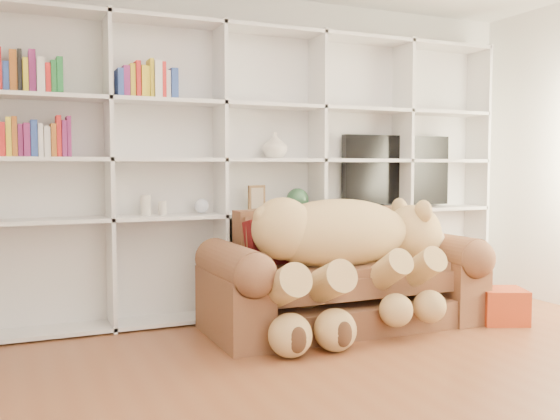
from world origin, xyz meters
name	(u,v)px	position (x,y,z in m)	size (l,w,h in m)	color
floor	(444,408)	(0.00, 0.00, 0.00)	(5.00, 5.00, 0.00)	brown
wall_back	(261,154)	(0.00, 2.50, 1.35)	(5.00, 0.02, 2.70)	white
bookshelf	(241,159)	(-0.24, 2.36, 1.31)	(4.43, 0.35, 2.40)	white
sofa	(342,282)	(0.35, 1.69, 0.34)	(2.15, 0.93, 0.90)	brown
teddy_bear	(345,247)	(0.27, 1.51, 0.65)	(1.76, 0.93, 1.02)	tan
throw_pillow	(271,245)	(-0.19, 1.84, 0.65)	(0.38, 0.12, 0.38)	#5C110F
gift_box	(502,306)	(1.56, 1.24, 0.14)	(0.34, 0.32, 0.28)	#B13917
tv	(396,172)	(1.30, 2.35, 1.19)	(1.13, 0.18, 0.67)	black
picture_frame	(257,198)	(-0.12, 2.30, 0.98)	(0.17, 0.03, 0.21)	#54361C
green_vase	(298,200)	(0.26, 2.30, 0.96)	(0.19, 0.19, 0.19)	#305D3B
figurine_tall	(146,205)	(-1.05, 2.30, 0.95)	(0.08, 0.08, 0.16)	beige
figurine_short	(162,208)	(-0.92, 2.30, 0.92)	(0.06, 0.06, 0.11)	beige
snow_globe	(202,206)	(-0.60, 2.30, 0.93)	(0.12, 0.12, 0.12)	silver
shelf_vase	(275,145)	(0.04, 2.30, 1.42)	(0.21, 0.21, 0.22)	beige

